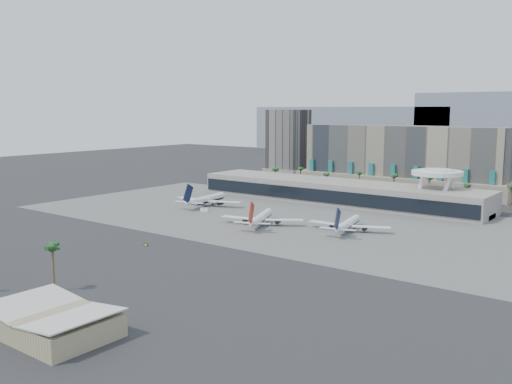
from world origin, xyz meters
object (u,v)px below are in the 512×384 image
Objects in this scene: taxiway_sign at (146,245)px; airliner_right at (348,224)px; airliner_centre at (261,218)px; airliner_left at (207,199)px; service_vehicle_a at (204,210)px; service_vehicle_b at (259,221)px.

airliner_right is at bearing 49.36° from taxiway_sign.
airliner_centre is 18.42× the size of taxiway_sign.
airliner_left reaches higher than service_vehicle_a.
taxiway_sign is at bearing -137.21° from airliner_right.
airliner_centre is (55.28, -23.92, -0.16)m from airliner_left.
airliner_left reaches higher than airliner_centre.
airliner_left is at bearing 164.74° from service_vehicle_b.
airliner_left is 1.12× the size of airliner_right.
airliner_centre is at bearing -37.62° from service_vehicle_b.
airliner_right reaches higher than service_vehicle_a.
airliner_right reaches higher than service_vehicle_b.
airliner_left is at bearing 160.50° from airliner_right.
airliner_centre reaches higher than taxiway_sign.
airliner_right is at bearing -16.08° from airliner_left.
airliner_centre is 5.84m from service_vehicle_b.
service_vehicle_a is at bearing 144.58° from airliner_centre.
service_vehicle_b is 1.90× the size of taxiway_sign.
airliner_centre reaches higher than service_vehicle_a.
taxiway_sign is at bearing -90.93° from service_vehicle_b.
service_vehicle_a is at bearing 177.04° from service_vehicle_b.
service_vehicle_a is at bearing 169.07° from airliner_right.
service_vehicle_a reaches higher than taxiway_sign.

